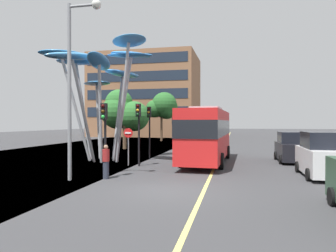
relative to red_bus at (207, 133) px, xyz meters
name	(u,v)px	position (x,y,z in m)	size (l,w,h in m)	color
ground	(148,191)	(-1.60, -8.86, -2.09)	(120.00, 240.00, 0.10)	#38383A
red_bus	(207,133)	(0.00, 0.00, 0.00)	(2.96, 9.78, 3.75)	red
leaf_sculpture	(105,69)	(-7.36, -0.06, 4.55)	(8.72, 9.20, 8.47)	#9EA0A5
traffic_light_kerb_near	(104,124)	(-4.36, -6.87, 0.61)	(0.28, 0.42, 3.67)	black
traffic_light_kerb_far	(138,121)	(-4.00, -2.56, 0.76)	(0.28, 0.42, 3.89)	black
traffic_light_island_mid	(149,121)	(-4.51, 1.71, 0.78)	(0.28, 0.42, 3.91)	black
traffic_light_opposite	(173,125)	(-4.40, 10.55, 0.36)	(0.28, 0.42, 3.31)	black
car_parked_mid	(321,156)	(6.10, -4.22, -0.99)	(1.93, 4.11, 2.26)	silver
car_parked_far	(292,148)	(5.69, 1.60, -1.07)	(1.99, 4.02, 2.08)	black
street_lamp	(76,68)	(-5.41, -7.69, 3.24)	(1.69, 0.44, 8.39)	gray
tree_pavement_near	(123,111)	(-9.61, 9.74, 1.84)	(5.14, 3.49, 6.21)	brown
tree_pavement_far	(164,107)	(-8.34, 23.17, 2.93)	(4.56, 4.08, 7.13)	brown
pedestrian	(106,162)	(-4.25, -6.97, -1.22)	(0.34, 0.34, 1.65)	#2D3342
no_entry_sign	(128,141)	(-4.73, -2.39, -0.46)	(0.60, 0.12, 2.37)	gray
backdrop_building	(147,96)	(-15.50, 38.96, 5.89)	(20.03, 14.10, 15.87)	#8E6042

